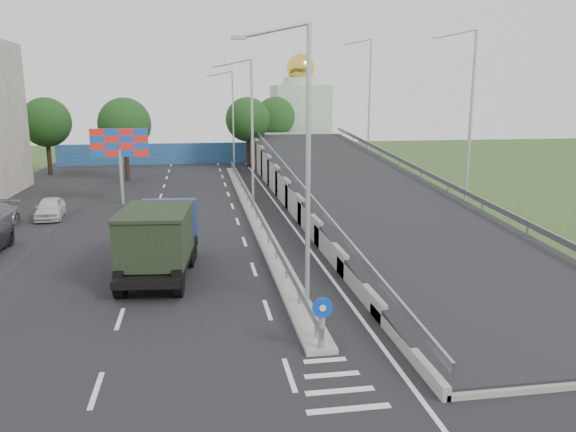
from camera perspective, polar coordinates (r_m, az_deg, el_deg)
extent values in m
plane|color=#2D4C1E|center=(16.00, 5.20, -17.20)|extent=(160.00, 160.00, 0.00)
cube|color=black|center=(34.38, -8.02, -1.08)|extent=(26.00, 90.00, 0.04)
cube|color=gray|center=(38.43, -3.70, 0.59)|extent=(1.00, 44.00, 0.20)
cube|color=gray|center=(41.07, 13.64, 4.21)|extent=(0.10, 50.00, 0.32)
cube|color=gray|center=(38.41, 0.42, 4.01)|extent=(0.10, 50.00, 0.32)
cube|color=gray|center=(38.30, -3.71, 1.54)|extent=(0.08, 44.00, 0.32)
cylinder|color=gray|center=(38.35, -3.71, 1.17)|extent=(0.09, 0.09, 0.60)
cylinder|color=black|center=(17.56, 3.43, -11.47)|extent=(0.20, 0.20, 1.20)
cylinder|color=#0C3FBF|center=(17.20, 3.53, -9.28)|extent=(0.64, 0.05, 0.64)
cylinder|color=white|center=(17.17, 3.55, -9.32)|extent=(0.20, 0.03, 0.20)
cylinder|color=#B2B5B7|center=(20.03, 2.05, 4.63)|extent=(0.18, 0.18, 10.00)
cylinder|color=#B2B5B7|center=(19.76, -1.43, 18.33)|extent=(2.57, 0.12, 0.66)
cube|color=#B2B5B7|center=(19.61, -5.08, 17.60)|extent=(0.50, 0.18, 0.12)
cylinder|color=#B2B5B7|center=(39.75, -3.65, 8.40)|extent=(0.18, 0.18, 10.00)
cylinder|color=#B2B5B7|center=(39.61, -5.54, 15.23)|extent=(2.57, 0.12, 0.66)
cube|color=#B2B5B7|center=(39.54, -7.33, 14.83)|extent=(0.50, 0.18, 0.12)
cylinder|color=#B2B5B7|center=(59.65, -5.59, 9.65)|extent=(0.18, 0.18, 10.00)
cylinder|color=#B2B5B7|center=(59.57, -6.87, 14.18)|extent=(2.57, 0.12, 0.66)
cube|color=#B2B5B7|center=(59.51, -8.05, 13.91)|extent=(0.50, 0.18, 0.12)
cube|color=navy|center=(65.81, -9.62, 6.28)|extent=(30.00, 0.50, 2.40)
cube|color=#B2CCAD|center=(74.79, 1.24, 9.68)|extent=(7.00, 7.00, 9.00)
cylinder|color=#B2CCAD|center=(74.73, 1.26, 13.51)|extent=(4.40, 4.40, 1.00)
sphere|color=gold|center=(74.79, 1.26, 14.81)|extent=(3.60, 3.60, 3.60)
cone|color=gold|center=(74.91, 1.27, 16.34)|extent=(0.30, 0.30, 1.20)
cylinder|color=#B2B5B7|center=(42.23, -16.56, 3.77)|extent=(0.24, 0.24, 4.00)
cube|color=red|center=(41.95, -16.76, 7.15)|extent=(4.00, 0.20, 2.00)
cylinder|color=black|center=(54.17, -16.07, 5.57)|extent=(0.44, 0.44, 4.00)
sphere|color=#0D3313|center=(53.91, -16.27, 8.95)|extent=(4.80, 4.80, 4.80)
cylinder|color=black|center=(62.00, -4.07, 6.80)|extent=(0.44, 0.44, 4.00)
sphere|color=#0D3313|center=(61.78, -4.12, 9.76)|extent=(4.80, 4.80, 4.80)
cylinder|color=black|center=(60.50, -23.11, 5.72)|extent=(0.44, 0.44, 4.00)
sphere|color=#0D3313|center=(60.27, -23.37, 8.74)|extent=(4.80, 4.80, 4.80)
cylinder|color=black|center=(69.38, -1.29, 7.41)|extent=(0.44, 0.44, 4.00)
sphere|color=#0D3313|center=(69.19, -1.30, 10.05)|extent=(4.80, 4.80, 4.80)
cylinder|color=black|center=(27.75, -14.38, -3.26)|extent=(0.52, 1.27, 1.23)
cylinder|color=black|center=(27.41, -9.76, -3.24)|extent=(0.52, 1.27, 1.23)
cylinder|color=black|center=(26.80, -14.78, -3.84)|extent=(0.52, 1.27, 1.23)
cylinder|color=black|center=(26.44, -9.99, -3.83)|extent=(0.52, 1.27, 1.23)
cylinder|color=black|center=(23.13, -16.65, -6.52)|extent=(0.52, 1.27, 1.23)
cylinder|color=black|center=(22.72, -11.10, -6.56)|extent=(0.52, 1.27, 1.23)
cube|color=black|center=(25.27, -12.88, -4.31)|extent=(3.28, 7.19, 0.34)
cube|color=navy|center=(27.52, -12.12, -0.51)|extent=(2.75, 2.05, 1.91)
cube|color=black|center=(28.25, -11.91, 0.88)|extent=(2.13, 0.28, 0.79)
cube|color=black|center=(28.71, -11.73, -2.38)|extent=(2.59, 0.43, 0.56)
cube|color=black|center=(24.31, -13.27, -1.97)|extent=(3.12, 4.52, 2.02)
cube|color=black|center=(24.08, -13.40, 0.49)|extent=(3.24, 4.64, 0.13)
imported|color=silver|center=(39.24, -23.02, 0.73)|extent=(1.98, 4.13, 1.36)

